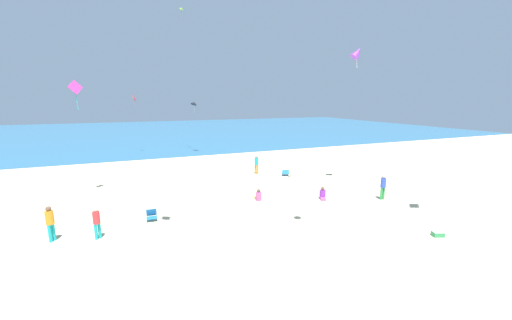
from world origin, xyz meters
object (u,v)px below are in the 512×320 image
object	(u,v)px
person_3	(258,196)
kite_lime	(181,9)
person_2	(383,185)
kite_red	(134,98)
beach_chair_far_left	(285,173)
cooler_box	(438,234)
person_1	(50,221)
kite_black	(194,103)
kite_purple	(357,53)
person_0	(323,195)
beach_chair_far_right	(152,215)
kite_magenta	(75,88)
person_4	(97,221)
person_5	(257,163)

from	to	relation	value
person_3	kite_lime	xyz separation A→B (m)	(-1.36, 18.18, 15.59)
person_2	kite_red	bearing A→B (deg)	-148.70
person_2	beach_chair_far_left	bearing A→B (deg)	-159.39
cooler_box	kite_lime	bearing A→B (deg)	105.38
person_1	kite_red	bearing A→B (deg)	-67.05
kite_black	kite_purple	xyz separation A→B (m)	(7.99, -17.87, 3.62)
beach_chair_far_left	person_3	xyz separation A→B (m)	(-4.55, -4.94, 0.03)
person_0	person_1	size ratio (longest dim) A/B	0.49
person_1	kite_lime	world-z (taller)	kite_lime
cooler_box	kite_purple	world-z (taller)	kite_purple
person_1	kite_red	world-z (taller)	kite_red
cooler_box	kite_red	xyz separation A→B (m)	(-12.55, 28.70, 6.32)
beach_chair_far_right	kite_magenta	xyz separation A→B (m)	(-3.69, 5.81, 6.74)
person_3	kite_red	distance (m)	22.71
person_3	kite_lime	world-z (taller)	kite_lime
kite_red	kite_magenta	world-z (taller)	kite_magenta
beach_chair_far_right	kite_lime	world-z (taller)	kite_lime
kite_lime	kite_purple	world-z (taller)	kite_lime
person_1	kite_lime	size ratio (longest dim) A/B	1.53
person_3	kite_black	world-z (taller)	kite_black
cooler_box	kite_magenta	distance (m)	21.70
cooler_box	person_1	distance (m)	17.77
person_0	person_2	world-z (taller)	person_2
person_4	kite_purple	distance (m)	18.93
person_4	kite_magenta	size ratio (longest dim) A/B	0.83
cooler_box	person_3	size ratio (longest dim) A/B	0.78
person_2	kite_black	bearing A→B (deg)	-159.81
cooler_box	kite_purple	distance (m)	12.85
kite_magenta	cooler_box	bearing A→B (deg)	-39.04
person_4	kite_red	bearing A→B (deg)	-40.31
person_2	kite_magenta	xyz separation A→B (m)	(-17.60, 7.93, 6.06)
cooler_box	kite_magenta	bearing A→B (deg)	140.96
beach_chair_far_left	kite_red	xyz separation A→B (m)	(-11.28, 15.85, 6.19)
kite_red	person_3	bearing A→B (deg)	-72.05
beach_chair_far_left	person_4	size ratio (longest dim) A/B	0.53
person_3	kite_red	world-z (taller)	kite_red
person_2	person_4	xyz separation A→B (m)	(-16.32, 0.73, -0.07)
person_5	kite_purple	xyz separation A→B (m)	(5.18, -5.75, 8.54)
person_1	kite_red	xyz separation A→B (m)	(4.06, 22.41, 5.49)
beach_chair_far_left	cooler_box	bearing A→B (deg)	-151.82
kite_lime	person_5	bearing A→B (deg)	-71.70
person_5	kite_magenta	size ratio (longest dim) A/B	0.91
beach_chair_far_right	person_0	world-z (taller)	person_0
kite_lime	kite_black	bearing A→B (deg)	19.45
kite_purple	cooler_box	bearing A→B (deg)	-102.44
cooler_box	person_0	bearing A→B (deg)	106.24
beach_chair_far_right	person_2	distance (m)	14.09
beach_chair_far_left	person_5	size ratio (longest dim) A/B	0.49
person_0	kite_red	xyz separation A→B (m)	(-10.64, 22.16, 6.15)
person_5	kite_black	size ratio (longest dim) A/B	1.24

